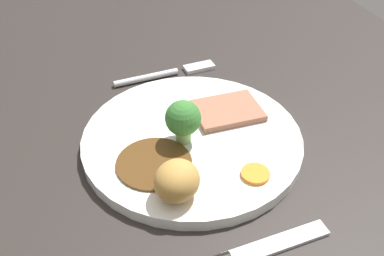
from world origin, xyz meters
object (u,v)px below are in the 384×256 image
object	(u,v)px
dinner_plate	(192,139)
roast_potato_left	(177,181)
carrot_coin_front	(255,174)
fork	(169,73)
meat_slice_main	(228,112)
broccoli_floret	(183,119)

from	to	relation	value
dinner_plate	roast_potato_left	size ratio (longest dim) A/B	5.34
roast_potato_left	carrot_coin_front	xyz separation A→B (cm)	(-0.17, 8.49, -1.79)
roast_potato_left	carrot_coin_front	world-z (taller)	roast_potato_left
dinner_plate	fork	size ratio (longest dim) A/B	1.67
meat_slice_main	roast_potato_left	distance (cm)	14.69
carrot_coin_front	fork	size ratio (longest dim) A/B	0.20
dinner_plate	carrot_coin_front	distance (cm)	9.41
roast_potato_left	carrot_coin_front	bearing A→B (deg)	91.13
meat_slice_main	fork	bearing A→B (deg)	-163.00
dinner_plate	broccoli_floret	size ratio (longest dim) A/B	4.92
meat_slice_main	roast_potato_left	size ratio (longest dim) A/B	1.68
meat_slice_main	carrot_coin_front	xyz separation A→B (cm)	(10.81, -1.15, -0.19)
carrot_coin_front	broccoli_floret	distance (cm)	9.86
roast_potato_left	fork	distance (cm)	24.97
meat_slice_main	fork	world-z (taller)	meat_slice_main
roast_potato_left	fork	bearing A→B (deg)	166.91
dinner_plate	broccoli_floret	distance (cm)	3.97
dinner_plate	broccoli_floret	world-z (taller)	broccoli_floret
meat_slice_main	carrot_coin_front	distance (cm)	10.87
broccoli_floret	fork	distance (cm)	16.97
meat_slice_main	fork	xyz separation A→B (cm)	(-13.17, -4.03, -1.41)
carrot_coin_front	broccoli_floret	size ratio (longest dim) A/B	0.58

